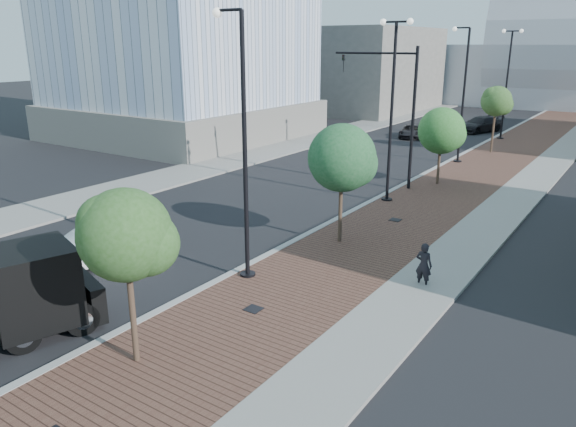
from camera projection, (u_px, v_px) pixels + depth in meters
The scene contains 22 objects.
sidewalk at pixel (519, 153), 41.86m from camera, with size 7.00×140.00×0.12m, color #4C2D23.
concrete_strip at pixel (558, 157), 40.42m from camera, with size 2.40×140.00×0.13m, color slate.
curb at pixel (473, 149), 43.74m from camera, with size 0.30×140.00×0.14m, color gray.
west_sidewalk at pixel (332, 134), 50.71m from camera, with size 4.00×140.00×0.12m, color slate.
white_sedan at pixel (93, 247), 20.68m from camera, with size 1.56×4.47×1.47m, color white.
dark_car_mid at pixel (412, 131), 49.21m from camera, with size 1.87×4.06×1.13m, color black.
dark_car_far at pixel (480, 124), 52.16m from camera, with size 2.04×5.01×1.46m, color black.
pedestrian at pixel (424, 265), 18.80m from camera, with size 0.59×0.39×1.61m, color black.
streetlight_1 at pixel (242, 160), 18.50m from camera, with size 1.44×0.56×9.21m.
streetlight_2 at pixel (392, 111), 27.78m from camera, with size 1.72×0.56×9.28m.
streetlight_3 at pixel (461, 101), 37.46m from camera, with size 1.44×0.56×9.21m.
streetlight_4 at pixel (507, 84), 46.75m from camera, with size 1.72×0.56×9.28m.
traffic_mast at pixel (399, 102), 30.58m from camera, with size 5.09×0.20×8.00m.
tree_0 at pixel (127, 235), 13.37m from camera, with size 2.39×2.34×4.79m.
tree_1 at pixel (343, 158), 22.04m from camera, with size 2.78×2.78×5.08m.
tree_2 at pixel (442, 131), 31.65m from camera, with size 2.70×2.70×4.63m.
tree_3 at pixel (497, 101), 40.93m from camera, with size 2.32×2.26×5.12m.
tower_podium at pixel (184, 119), 49.85m from camera, with size 19.00×19.00×3.00m, color slate.
convention_center at pixel (555, 59), 78.61m from camera, with size 50.00×30.00×50.00m.
commercial_block_nw at pixel (364, 70), 68.80m from camera, with size 14.00×20.00×10.00m, color #615E57.
utility_cover_1 at pixel (253, 309), 17.14m from camera, with size 0.50×0.50×0.02m, color black.
utility_cover_2 at pixel (395, 220), 25.84m from camera, with size 0.50×0.50×0.02m, color black.
Camera 1 is at (11.98, -4.20, 8.09)m, focal length 34.07 mm.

